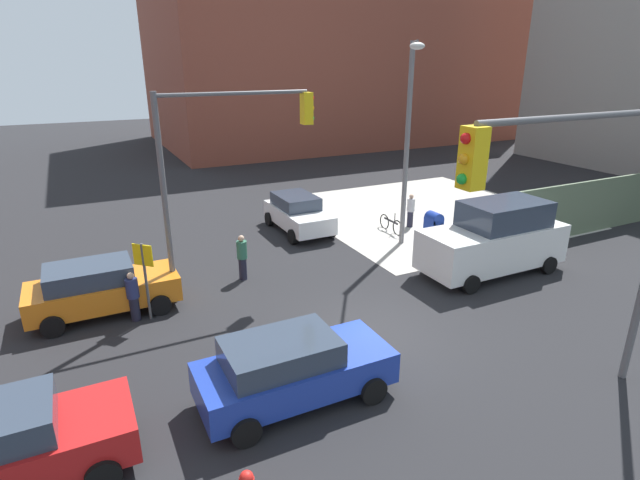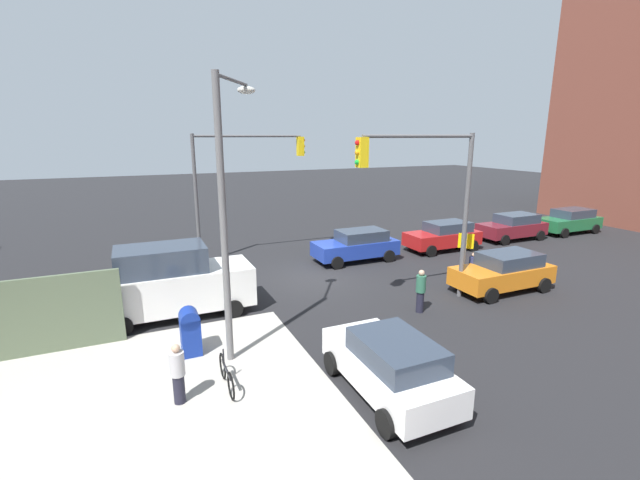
# 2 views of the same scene
# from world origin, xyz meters

# --- Properties ---
(ground_plane) EXTENTS (120.00, 120.00, 0.00)m
(ground_plane) POSITION_xyz_m (0.00, 0.00, 0.00)
(ground_plane) COLOR black
(sidewalk_corner) EXTENTS (12.00, 12.00, 0.01)m
(sidewalk_corner) POSITION_xyz_m (9.00, 9.00, 0.01)
(sidewalk_corner) COLOR #ADA89E
(sidewalk_corner) RESTS_ON ground
(building_warehouse_north) EXTENTS (32.00, 18.00, 16.16)m
(building_warehouse_north) POSITION_xyz_m (16.70, 34.00, 8.08)
(building_warehouse_north) COLOR brown
(building_warehouse_north) RESTS_ON ground
(smokestack) EXTENTS (1.80, 1.80, 16.92)m
(smokestack) POSITION_xyz_m (30.91, 30.00, 8.46)
(smokestack) COLOR brown
(smokestack) RESTS_ON ground
(traffic_signal_nw_corner) EXTENTS (5.07, 0.36, 6.50)m
(traffic_signal_nw_corner) POSITION_xyz_m (-2.59, 4.50, 4.61)
(traffic_signal_nw_corner) COLOR #59595B
(traffic_signal_nw_corner) RESTS_ON ground
(traffic_signal_se_corner) EXTENTS (5.94, 0.36, 6.50)m
(traffic_signal_se_corner) POSITION_xyz_m (2.22, -4.50, 4.66)
(traffic_signal_se_corner) COLOR #59595B
(traffic_signal_se_corner) RESTS_ON ground
(street_lamp_corner) EXTENTS (1.68, 2.30, 8.00)m
(street_lamp_corner) POSITION_xyz_m (5.00, 5.49, 4.70)
(street_lamp_corner) COLOR slate
(street_lamp_corner) RESTS_ON ground
(warning_sign_two_way) EXTENTS (0.48, 0.48, 2.40)m
(warning_sign_two_way) POSITION_xyz_m (-5.40, 3.68, 1.64)
(warning_sign_two_way) COLOR #4C4C4C
(warning_sign_two_way) RESTS_ON ground
(mailbox_blue) EXTENTS (0.56, 0.64, 1.43)m
(mailbox_blue) POSITION_xyz_m (6.20, 5.00, 0.76)
(mailbox_blue) COLOR navy
(mailbox_blue) RESTS_ON ground
(sedan_red) EXTENTS (4.30, 2.02, 1.62)m
(sedan_red) POSITION_xyz_m (-8.69, -1.63, 0.84)
(sedan_red) COLOR #B21919
(sedan_red) RESTS_ON ground
(coupe_orange) EXTENTS (4.31, 2.02, 1.62)m
(coupe_orange) POSITION_xyz_m (-6.62, 4.72, 0.84)
(coupe_orange) COLOR orange
(coupe_orange) RESTS_ON ground
(sedan_blue) EXTENTS (4.39, 2.02, 1.62)m
(sedan_blue) POSITION_xyz_m (-3.10, -1.71, 0.84)
(sedan_blue) COLOR #1E389E
(sedan_blue) RESTS_ON ground
(coupe_white) EXTENTS (2.02, 4.07, 1.62)m
(coupe_white) POSITION_xyz_m (1.91, 9.19, 0.84)
(coupe_white) COLOR white
(coupe_white) RESTS_ON ground
(van_white_delivery) EXTENTS (5.40, 2.32, 2.62)m
(van_white_delivery) POSITION_xyz_m (6.36, 1.80, 1.28)
(van_white_delivery) COLOR white
(van_white_delivery) RESTS_ON ground
(pedestrian_crossing) EXTENTS (0.36, 0.36, 1.64)m
(pedestrian_crossing) POSITION_xyz_m (-2.00, 5.20, 0.85)
(pedestrian_crossing) COLOR #2D664C
(pedestrian_crossing) RESTS_ON ground
(pedestrian_waiting) EXTENTS (0.36, 0.36, 1.56)m
(pedestrian_waiting) POSITION_xyz_m (6.80, 7.40, 0.80)
(pedestrian_waiting) COLOR #B2B2B7
(pedestrian_waiting) RESTS_ON ground
(pedestrian_walking_north) EXTENTS (0.36, 0.36, 1.53)m
(pedestrian_walking_north) POSITION_xyz_m (-5.80, 3.80, 0.79)
(pedestrian_walking_north) COLOR navy
(pedestrian_walking_north) RESTS_ON ground
(bicycle_leaning_on_fence) EXTENTS (0.05, 1.75, 0.97)m
(bicycle_leaning_on_fence) POSITION_xyz_m (5.60, 7.20, 0.35)
(bicycle_leaning_on_fence) COLOR black
(bicycle_leaning_on_fence) RESTS_ON ground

